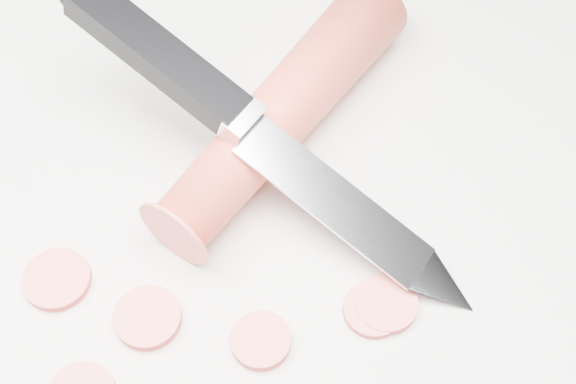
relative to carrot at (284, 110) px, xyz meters
name	(u,v)px	position (x,y,z in m)	size (l,w,h in m)	color
ground	(186,259)	(-0.08, -0.06, -0.02)	(2.40, 2.40, 0.00)	silver
carrot	(284,110)	(0.00, 0.00, 0.00)	(0.04, 0.04, 0.20)	red
carrot_slice_1	(148,318)	(-0.11, -0.08, -0.02)	(0.04, 0.04, 0.01)	#EA584C
carrot_slice_2	(261,341)	(-0.07, -0.12, -0.02)	(0.03, 0.03, 0.01)	#EA584C
carrot_slice_3	(373,310)	(0.00, -0.13, -0.02)	(0.03, 0.03, 0.01)	#EA584C
carrot_slice_4	(386,304)	(0.00, -0.13, -0.02)	(0.03, 0.03, 0.01)	#EA584C
carrot_slice_5	(57,280)	(-0.15, -0.04, -0.02)	(0.04, 0.04, 0.01)	#EA584C
kitchen_knife	(266,136)	(-0.02, -0.03, 0.02)	(0.17, 0.25, 0.09)	silver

